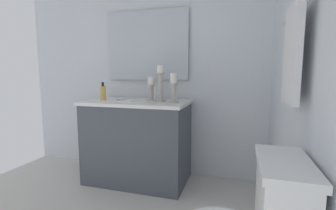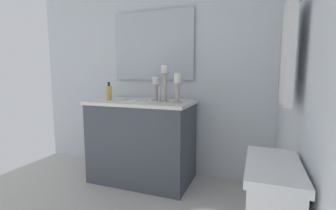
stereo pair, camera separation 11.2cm
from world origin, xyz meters
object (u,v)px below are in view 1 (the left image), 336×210
sink_basin (137,105)px  candle_holder_mid (151,88)px  vanity_cabinet (138,141)px  mirror (147,46)px  towel_bar (300,8)px  candle_holder_tall (174,87)px  candle_holder_short (161,83)px  soap_bottle (103,93)px  towel_near_vanity (292,55)px

sink_basin → candle_holder_mid: bearing=106.3°
vanity_cabinet → mirror: bearing=180.0°
mirror → towel_bar: 1.69m
candle_holder_tall → candle_holder_short: 0.16m
candle_holder_mid → soap_bottle: 0.50m
vanity_cabinet → sink_basin: (0.00, 0.00, 0.36)m
candle_holder_tall → towel_bar: 1.25m
candle_holder_short → vanity_cabinet: bearing=-90.5°
candle_holder_short → soap_bottle: bearing=-87.1°
mirror → soap_bottle: mirror is taller
candle_holder_tall → soap_bottle: (-0.02, -0.74, -0.07)m
candle_holder_short → towel_bar: towel_bar is taller
mirror → candle_holder_tall: 0.66m
candle_holder_short → towel_bar: size_ratio=0.46×
sink_basin → soap_bottle: (0.03, -0.35, 0.11)m
sink_basin → candle_holder_tall: 0.43m
candle_holder_short → towel_near_vanity: bearing=46.0°
mirror → sink_basin: bearing=0.2°
candle_holder_short → candle_holder_mid: (-0.04, -0.11, -0.06)m
mirror → candle_holder_tall: mirror is taller
sink_basin → candle_holder_mid: (-0.04, 0.13, 0.16)m
candle_holder_tall → candle_holder_mid: candle_holder_tall is taller
towel_bar → candle_holder_tall: bearing=-136.3°
mirror → towel_bar: bearing=45.3°
towel_bar → towel_near_vanity: bearing=-90.0°
soap_bottle → towel_near_vanity: 1.79m
mirror → candle_holder_short: 0.53m
soap_bottle → towel_bar: bearing=60.7°
vanity_cabinet → towel_near_vanity: bearing=52.5°
sink_basin → towel_near_vanity: (0.91, 1.18, 0.39)m
sink_basin → towel_bar: towel_bar is taller
candle_holder_short → soap_bottle: 0.61m
vanity_cabinet → candle_holder_tall: bearing=82.0°
sink_basin → candle_holder_tall: (0.05, 0.39, 0.18)m
candle_holder_mid → towel_bar: 1.49m
mirror → candle_holder_mid: (0.24, 0.14, -0.44)m
sink_basin → mirror: (-0.28, -0.00, 0.60)m
candle_holder_short → candle_holder_mid: size_ratio=1.46×
vanity_cabinet → candle_holder_tall: (0.05, 0.39, 0.55)m
candle_holder_tall → vanity_cabinet: bearing=-98.0°
towel_near_vanity → soap_bottle: bearing=-119.6°
candle_holder_mid → towel_bar: (0.95, 1.07, 0.43)m
candle_holder_tall → mirror: bearing=-130.8°
mirror → candle_holder_tall: size_ratio=3.35×
candle_holder_mid → candle_holder_short: bearing=69.2°
vanity_cabinet → candle_holder_tall: size_ratio=3.78×
sink_basin → soap_bottle: size_ratio=2.23×
candle_holder_tall → soap_bottle: 0.75m
mirror → candle_holder_mid: 0.52m
soap_bottle → candle_holder_short: bearing=92.9°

